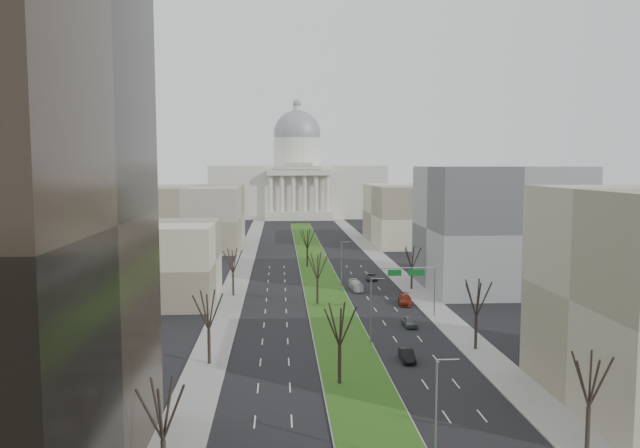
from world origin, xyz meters
name	(u,v)px	position (x,y,z in m)	size (l,w,h in m)	color
ground	(316,267)	(0.00, 120.00, 0.00)	(600.00, 600.00, 0.00)	black
median	(316,267)	(0.00, 118.99, 0.10)	(8.00, 222.03, 0.20)	#999993
sidewalk_left	(234,288)	(-17.50, 95.00, 0.07)	(5.00, 330.00, 0.15)	gray
sidewalk_right	(410,286)	(17.50, 95.00, 0.07)	(5.00, 330.00, 0.15)	gray
capitol	(297,182)	(0.00, 269.59, 16.31)	(80.00, 46.00, 55.00)	beige
building_beige_left	(143,262)	(-33.00, 85.00, 7.00)	(26.00, 22.00, 14.00)	gray
building_grey_right	(497,228)	(34.00, 92.00, 12.00)	(28.00, 26.00, 24.00)	#5B5D60
building_far_left	(191,217)	(-35.00, 160.00, 9.00)	(30.00, 40.00, 18.00)	gray
building_far_right	(419,214)	(35.00, 165.00, 9.00)	(30.00, 40.00, 18.00)	gray
tree_left_near	(162,407)	(-17.20, 18.00, 6.61)	(5.10, 5.10, 9.18)	black
tree_left_mid	(208,308)	(-17.20, 48.00, 7.00)	(5.40, 5.40, 9.72)	black
tree_left_far	(233,260)	(-17.20, 88.00, 6.84)	(5.28, 5.28, 9.50)	black
tree_right_near	(590,377)	(17.20, 22.00, 6.69)	(5.16, 5.16, 9.29)	black
tree_right_mid	(477,296)	(17.20, 52.00, 7.16)	(5.52, 5.52, 9.94)	black
tree_right_far	(412,256)	(17.20, 92.00, 6.53)	(5.04, 5.04, 9.07)	black
tree_median_a	(340,323)	(-2.00, 40.00, 7.00)	(5.40, 5.40, 9.72)	black
tree_median_b	(317,265)	(-2.00, 80.00, 7.00)	(5.40, 5.40, 9.72)	black
tree_median_c	(307,238)	(-2.00, 120.00, 7.00)	(5.40, 5.40, 9.72)	black
streetlamp_median_a	(437,413)	(3.76, 20.00, 4.81)	(1.90, 0.20, 9.16)	gray
streetlamp_median_b	(371,310)	(3.76, 55.00, 4.81)	(1.90, 0.20, 9.16)	gray
streetlamp_median_c	(342,263)	(3.76, 95.00, 4.81)	(1.90, 0.20, 9.16)	gray
mast_arm_signs	(418,279)	(13.49, 70.03, 6.11)	(9.12, 0.24, 8.09)	gray
car_grey_near	(409,322)	(10.96, 64.26, 0.75)	(1.76, 4.38, 1.49)	#575B60
car_black	(407,355)	(7.20, 47.84, 0.73)	(1.56, 4.46, 1.47)	black
car_red	(405,300)	(13.29, 79.17, 0.82)	(2.29, 5.63, 1.63)	maroon
car_grey_far	(372,277)	(10.89, 102.66, 0.67)	(2.22, 4.81, 1.34)	#494A51
box_van	(356,285)	(6.26, 91.97, 0.93)	(1.56, 6.69, 1.86)	white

